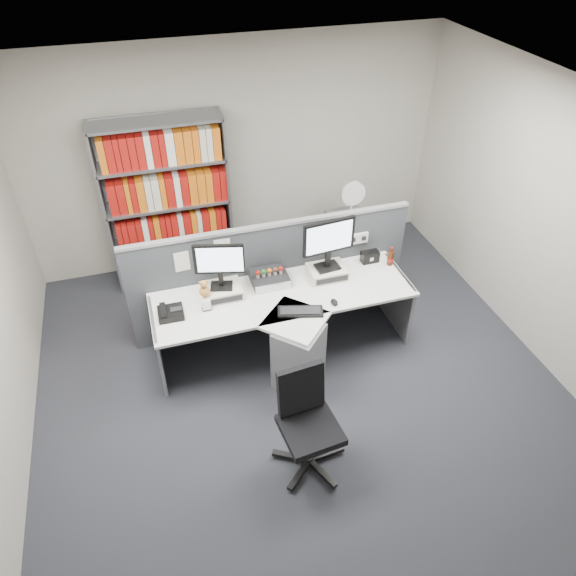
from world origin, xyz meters
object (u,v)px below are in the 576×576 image
object	(u,v)px
desktop_pc	(269,278)
mouse	(334,302)
desk_calendar	(207,306)
cola_bottle	(390,258)
filing_cabinet	(348,243)
keyboard	(300,311)
shelving_unit	(168,206)
desk	(290,328)
monitor_right	(329,241)
desk_fan	(352,196)
office_chair	(307,419)
speaker	(370,257)
desk_phone	(170,313)
monitor_left	(219,262)

from	to	relation	value
desktop_pc	mouse	size ratio (longest dim) A/B	3.55
desktop_pc	mouse	bearing A→B (deg)	-45.16
desk_calendar	cola_bottle	size ratio (longest dim) A/B	0.50
filing_cabinet	mouse	bearing A→B (deg)	-117.67
keyboard	desk_calendar	size ratio (longest dim) A/B	4.27
shelving_unit	desk	bearing A→B (deg)	-64.04
monitor_right	shelving_unit	size ratio (longest dim) A/B	0.28
cola_bottle	monitor_right	bearing A→B (deg)	179.31
desk_fan	shelving_unit	bearing A→B (deg)	167.92
office_chair	speaker	bearing A→B (deg)	52.57
desk_calendar	desk_fan	size ratio (longest dim) A/B	0.21
monitor_right	mouse	world-z (taller)	monitor_right
cola_bottle	office_chair	xyz separation A→B (m)	(-1.43, -1.52, -0.29)
cola_bottle	shelving_unit	bearing A→B (deg)	145.32
keyboard	shelving_unit	bearing A→B (deg)	116.67
desk	desk_calendar	world-z (taller)	desk_calendar
keyboard	speaker	world-z (taller)	speaker
desk	desk_phone	xyz separation A→B (m)	(-1.11, 0.21, 0.30)
desk_fan	office_chair	xyz separation A→B (m)	(-1.41, -2.54, -0.50)
speaker	shelving_unit	distance (m)	2.38
desktop_pc	shelving_unit	bearing A→B (deg)	120.36
monitor_right	desk_calendar	size ratio (longest dim) A/B	5.18
desk_fan	monitor_right	bearing A→B (deg)	-123.76
desk	shelving_unit	world-z (taller)	shelving_unit
monitor_left	office_chair	size ratio (longest dim) A/B	0.51
monitor_right	speaker	distance (m)	0.65
desk_calendar	filing_cabinet	xyz separation A→B (m)	(1.96, 1.19, -0.42)
desk	desk_phone	size ratio (longest dim) A/B	10.77
cola_bottle	filing_cabinet	world-z (taller)	cola_bottle
desk	desktop_pc	bearing A→B (deg)	100.09
desk_phone	speaker	distance (m)	2.17
desk	shelving_unit	bearing A→B (deg)	115.96
desk	office_chair	distance (m)	1.17
shelving_unit	speaker	bearing A→B (deg)	-34.97
monitor_left	office_chair	bearing A→B (deg)	-76.29
desk	keyboard	world-z (taller)	keyboard
desk	filing_cabinet	world-z (taller)	desk
cola_bottle	office_chair	bearing A→B (deg)	-133.33
keyboard	shelving_unit	distance (m)	2.19
mouse	desk_calendar	distance (m)	1.23
monitor_right	filing_cabinet	bearing A→B (deg)	56.25
mouse	shelving_unit	xyz separation A→B (m)	(-1.33, 1.91, 0.24)
cola_bottle	shelving_unit	size ratio (longest dim) A/B	0.11
shelving_unit	desk_fan	distance (m)	2.15
monitor_left	desk_phone	xyz separation A→B (m)	(-0.53, -0.17, -0.35)
desktop_pc	desk_calendar	size ratio (longest dim) A/B	3.42
desk_phone	cola_bottle	xyz separation A→B (m)	(2.34, 0.16, 0.04)
monitor_left	shelving_unit	bearing A→B (deg)	102.38
cola_bottle	filing_cabinet	distance (m)	1.12
desk	office_chair	world-z (taller)	office_chair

